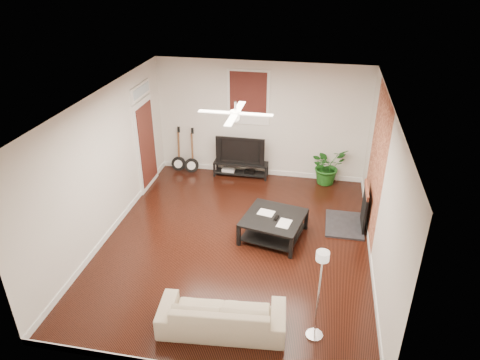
% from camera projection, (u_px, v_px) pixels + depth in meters
% --- Properties ---
extents(room, '(5.01, 6.01, 2.81)m').
position_uv_depth(room, '(236.00, 178.00, 7.83)').
color(room, black).
rests_on(room, ground).
extents(brick_accent, '(0.02, 2.20, 2.80)m').
position_uv_depth(brick_accent, '(376.00, 165.00, 8.28)').
color(brick_accent, brown).
rests_on(brick_accent, floor).
extents(fireplace, '(0.80, 1.10, 0.92)m').
position_uv_depth(fireplace, '(354.00, 207.00, 8.77)').
color(fireplace, black).
rests_on(fireplace, floor).
extents(window_back, '(1.00, 0.06, 1.30)m').
position_uv_depth(window_back, '(248.00, 98.00, 10.21)').
color(window_back, '#340F0E').
rests_on(window_back, wall_back).
extents(door_left, '(0.08, 1.00, 2.50)m').
position_uv_depth(door_left, '(146.00, 136.00, 9.96)').
color(door_left, white).
rests_on(door_left, wall_left).
extents(tv_stand, '(1.32, 0.35, 0.37)m').
position_uv_depth(tv_stand, '(241.00, 169.00, 10.88)').
color(tv_stand, black).
rests_on(tv_stand, floor).
extents(tv, '(1.18, 0.16, 0.68)m').
position_uv_depth(tv, '(241.00, 149.00, 10.66)').
color(tv, black).
rests_on(tv, tv_stand).
extents(coffee_table, '(1.30, 1.30, 0.46)m').
position_uv_depth(coffee_table, '(273.00, 227.00, 8.55)').
color(coffee_table, black).
rests_on(coffee_table, floor).
extents(sofa, '(1.91, 0.89, 0.54)m').
position_uv_depth(sofa, '(222.00, 314.00, 6.45)').
color(sofa, tan).
rests_on(sofa, floor).
extents(floor_lamp, '(0.27, 0.27, 1.51)m').
position_uv_depth(floor_lamp, '(318.00, 296.00, 6.09)').
color(floor_lamp, silver).
rests_on(floor_lamp, floor).
extents(potted_plant, '(1.07, 1.05, 0.91)m').
position_uv_depth(potted_plant, '(327.00, 166.00, 10.45)').
color(potted_plant, '#1C5C1A').
rests_on(potted_plant, floor).
extents(guitar_left, '(0.39, 0.31, 1.15)m').
position_uv_depth(guitar_left, '(178.00, 150.00, 10.94)').
color(guitar_left, black).
rests_on(guitar_left, floor).
extents(guitar_right, '(0.41, 0.34, 1.15)m').
position_uv_depth(guitar_right, '(191.00, 152.00, 10.86)').
color(guitar_right, black).
rests_on(guitar_right, floor).
extents(ceiling_fan, '(1.24, 1.24, 0.32)m').
position_uv_depth(ceiling_fan, '(235.00, 113.00, 7.27)').
color(ceiling_fan, white).
rests_on(ceiling_fan, ceiling).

